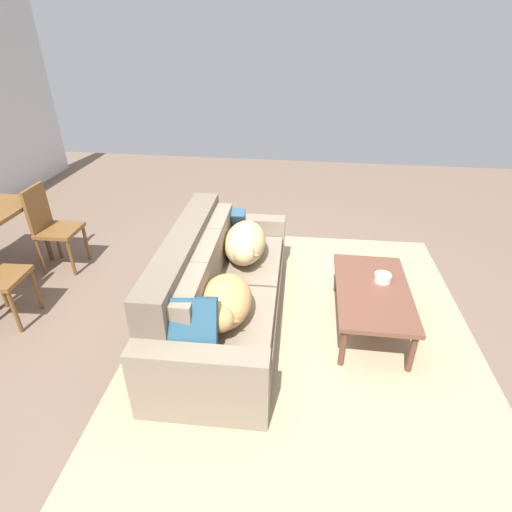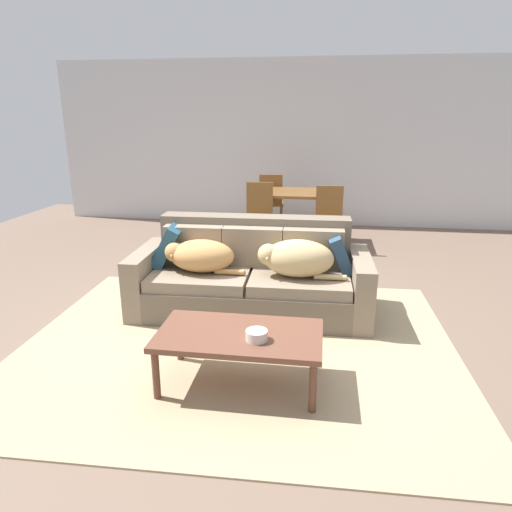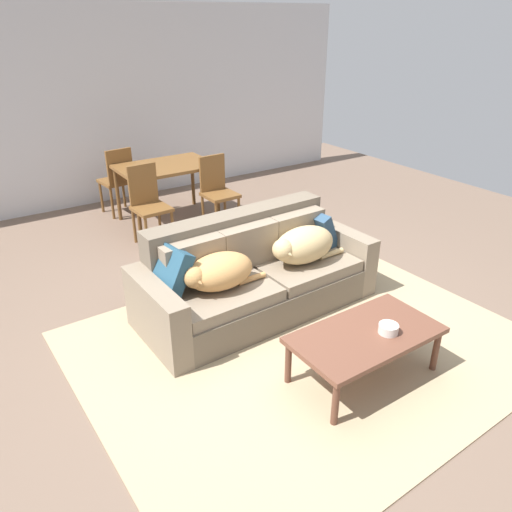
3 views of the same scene
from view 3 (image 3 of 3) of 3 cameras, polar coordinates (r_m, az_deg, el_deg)
The scene contains 14 objects.
ground_plane at distance 4.65m, azimuth 1.69°, elevation -6.63°, with size 10.00×10.00×0.00m, color #725C4C.
back_partition at distance 7.62m, azimuth -16.66°, elevation 16.23°, with size 8.00×0.12×2.70m, color silver.
area_rug at distance 4.25m, azimuth 5.56°, elevation -10.15°, with size 3.53×2.90×0.01m, color tan.
couch at distance 4.59m, azimuth -0.29°, elevation -2.25°, with size 2.24×0.97×0.87m.
dog_on_left_cushion at distance 4.14m, azimuth -4.39°, elevation -1.83°, with size 0.75×0.41×0.30m.
dog_on_right_cushion at distance 4.58m, azimuth 5.40°, elevation 1.24°, with size 0.80×0.39×0.34m.
throw_pillow_by_left_arm at distance 4.13m, azimuth -10.15°, elevation -1.70°, with size 0.12×0.42×0.42m, color #264D65.
throw_pillow_by_right_arm at distance 4.99m, azimuth 7.25°, elevation 3.17°, with size 0.11×0.36×0.36m, color navy.
coffee_table at distance 3.79m, azimuth 12.55°, elevation -9.18°, with size 1.13×0.62×0.40m.
bowl_on_coffee_table at distance 3.78m, azimuth 15.06°, elevation -8.12°, with size 0.15×0.15×0.07m, color silver.
dining_table at distance 6.66m, azimuth -10.37°, elevation 9.67°, with size 1.22×0.83×0.76m.
dining_chair_near_left at distance 6.04m, azimuth -12.36°, elevation 6.20°, with size 0.42×0.42×0.95m.
dining_chair_near_right at distance 6.42m, azimuth -4.53°, elevation 7.78°, with size 0.41×0.41×0.92m.
dining_chair_far_left at distance 7.05m, azimuth -15.68°, elevation 8.69°, with size 0.44×0.44×0.94m.
Camera 3 is at (-2.30, -3.17, 2.50)m, focal length 34.61 mm.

